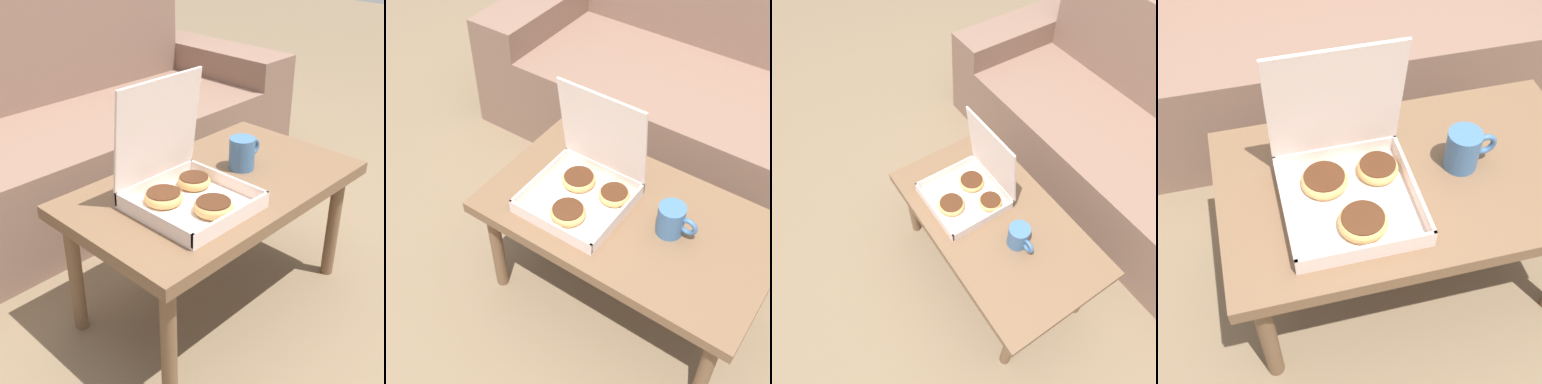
{
  "view_description": "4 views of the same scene",
  "coord_description": "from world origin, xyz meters",
  "views": [
    {
      "loc": [
        -1.09,
        -1.11,
        1.21
      ],
      "look_at": [
        -0.16,
        -0.2,
        0.5
      ],
      "focal_mm": 50.0,
      "sensor_mm": 36.0,
      "label": 1
    },
    {
      "loc": [
        0.51,
        -1.15,
        1.69
      ],
      "look_at": [
        -0.16,
        -0.2,
        0.5
      ],
      "focal_mm": 50.0,
      "sensor_mm": 36.0,
      "label": 2
    },
    {
      "loc": [
        0.62,
        -0.7,
        1.77
      ],
      "look_at": [
        -0.16,
        -0.2,
        0.5
      ],
      "focal_mm": 35.0,
      "sensor_mm": 36.0,
      "label": 3
    },
    {
      "loc": [
        -0.34,
        -0.94,
        1.42
      ],
      "look_at": [
        -0.16,
        -0.2,
        0.5
      ],
      "focal_mm": 50.0,
      "sensor_mm": 36.0,
      "label": 4
    }
  ],
  "objects": [
    {
      "name": "ground_plane",
      "position": [
        0.0,
        0.0,
        0.0
      ],
      "size": [
        12.0,
        12.0,
        0.0
      ],
      "primitive_type": "plane",
      "color": "#756047"
    },
    {
      "name": "pastry_box",
      "position": [
        -0.15,
        -0.16,
        0.51
      ],
      "size": [
        0.31,
        0.31,
        0.35
      ],
      "color": "silver",
      "rests_on": "coffee_table"
    },
    {
      "name": "coffee_mug",
      "position": [
        0.14,
        -0.14,
        0.5
      ],
      "size": [
        0.13,
        0.08,
        0.1
      ],
      "color": "#3D6693",
      "rests_on": "coffee_table"
    },
    {
      "name": "couch",
      "position": [
        0.0,
        0.81,
        0.3
      ],
      "size": [
        2.28,
        0.8,
        0.9
      ],
      "color": "#7A5B4C",
      "rests_on": "ground_plane"
    },
    {
      "name": "coffee_table",
      "position": [
        0.0,
        -0.14,
        0.4
      ],
      "size": [
        0.92,
        0.53,
        0.45
      ],
      "color": "brown",
      "rests_on": "ground_plane"
    }
  ]
}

